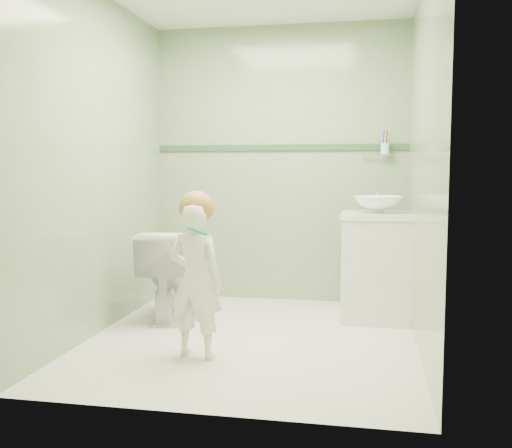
# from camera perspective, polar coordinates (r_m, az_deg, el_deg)

# --- Properties ---
(ground) EXTENTS (2.50, 2.50, 0.00)m
(ground) POSITION_cam_1_polar(r_m,az_deg,el_deg) (4.06, -0.41, -11.22)
(ground) COLOR beige
(ground) RESTS_ON ground
(room_shell) EXTENTS (2.50, 2.54, 2.40)m
(room_shell) POSITION_cam_1_polar(r_m,az_deg,el_deg) (3.89, -0.42, 5.96)
(room_shell) COLOR gray
(room_shell) RESTS_ON ground
(trim_stripe) EXTENTS (2.20, 0.02, 0.05)m
(trim_stripe) POSITION_cam_1_polar(r_m,az_deg,el_deg) (5.11, 2.32, 7.52)
(trim_stripe) COLOR #325534
(trim_stripe) RESTS_ON room_shell
(vanity) EXTENTS (0.52, 0.50, 0.80)m
(vanity) POSITION_cam_1_polar(r_m,az_deg,el_deg) (4.58, 11.73, -4.28)
(vanity) COLOR white
(vanity) RESTS_ON ground
(counter) EXTENTS (0.54, 0.52, 0.04)m
(counter) POSITION_cam_1_polar(r_m,az_deg,el_deg) (4.53, 11.83, 0.84)
(counter) COLOR white
(counter) RESTS_ON vanity
(basin) EXTENTS (0.37, 0.37, 0.13)m
(basin) POSITION_cam_1_polar(r_m,az_deg,el_deg) (4.52, 11.85, 1.90)
(basin) COLOR white
(basin) RESTS_ON counter
(faucet) EXTENTS (0.03, 0.13, 0.18)m
(faucet) POSITION_cam_1_polar(r_m,az_deg,el_deg) (4.71, 11.83, 3.00)
(faucet) COLOR silver
(faucet) RESTS_ON counter
(cup_holder) EXTENTS (0.26, 0.07, 0.21)m
(cup_holder) POSITION_cam_1_polar(r_m,az_deg,el_deg) (5.00, 12.47, 7.24)
(cup_holder) COLOR silver
(cup_holder) RESTS_ON room_shell
(toilet) EXTENTS (0.47, 0.73, 0.70)m
(toilet) POSITION_cam_1_polar(r_m,az_deg,el_deg) (4.57, -8.53, -4.90)
(toilet) COLOR white
(toilet) RESTS_ON ground
(toddler) EXTENTS (0.38, 0.28, 0.96)m
(toddler) POSITION_cam_1_polar(r_m,az_deg,el_deg) (3.60, -5.93, -5.54)
(toddler) COLOR #EEE8CE
(toddler) RESTS_ON ground
(hair_cap) EXTENTS (0.21, 0.21, 0.21)m
(hair_cap) POSITION_cam_1_polar(r_m,az_deg,el_deg) (3.57, -5.88, 1.57)
(hair_cap) COLOR #A67135
(hair_cap) RESTS_ON toddler
(teal_toothbrush) EXTENTS (0.11, 0.14, 0.08)m
(teal_toothbrush) POSITION_cam_1_polar(r_m,az_deg,el_deg) (3.41, -5.80, -0.64)
(teal_toothbrush) COLOR #018F75
(teal_toothbrush) RESTS_ON toddler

